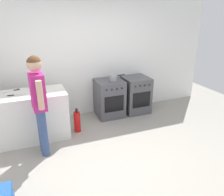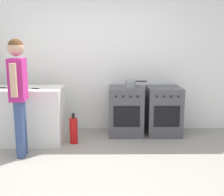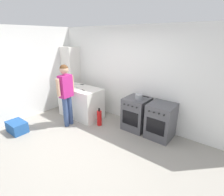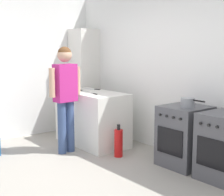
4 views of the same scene
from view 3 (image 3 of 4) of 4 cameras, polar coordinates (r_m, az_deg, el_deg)
The scene contains 14 objects.
ground_plane at distance 3.95m, azimuth -9.44°, elevation -16.93°, with size 8.00×8.00×0.00m, color gray.
back_wall at distance 4.80m, azimuth 7.11°, elevation 7.08°, with size 6.00×0.10×2.60m, color white.
side_wall_left at distance 5.69m, azimuth -25.32°, elevation 7.33°, with size 0.10×3.10×2.60m, color white.
counter_unit at distance 5.33m, azimuth -10.10°, elevation -1.34°, with size 1.30×0.70×0.90m, color silver.
oven_left at distance 4.60m, azimuth 7.94°, elevation -5.02°, with size 0.59×0.62×0.85m.
oven_right at distance 4.34m, azimuth 15.63°, elevation -7.19°, with size 0.58×0.62×0.85m.
pot at distance 4.35m, azimuth 8.81°, elevation 0.37°, with size 0.37×0.19×0.13m.
knife_carving at distance 5.31m, azimuth -12.11°, elevation 3.61°, with size 0.33×0.04×0.01m.
knife_paring at distance 4.95m, azimuth -9.64°, elevation 2.62°, with size 0.21×0.06×0.01m.
knife_chef at distance 5.53m, azimuth -10.63°, elevation 4.36°, with size 0.29×0.16×0.01m.
person at distance 4.69m, azimuth -14.81°, elevation 2.46°, with size 0.23×0.57×1.67m.
fire_extinguisher at distance 4.81m, azimuth -4.14°, elevation -6.50°, with size 0.13×0.13×0.50m.
recycling_crate_lower at distance 5.13m, azimuth -28.59°, elevation -8.28°, with size 0.52×0.36×0.28m, color #235193.
larder_cabinet at distance 6.17m, azimuth -13.04°, elevation 6.70°, with size 0.48×0.44×2.00m, color silver.
Camera 3 is at (2.42, -2.06, 2.34)m, focal length 28.00 mm.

